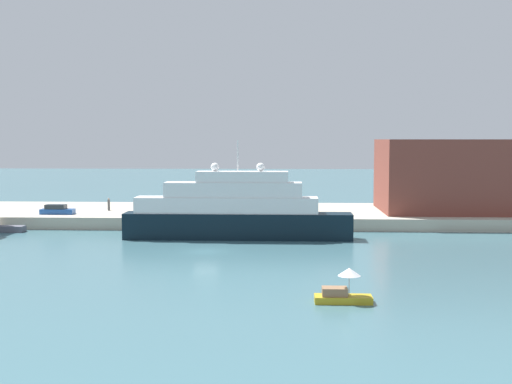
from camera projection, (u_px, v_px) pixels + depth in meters
name	position (u px, v px, depth m)	size (l,w,h in m)	color
ground	(206.00, 251.00, 71.30)	(400.00, 400.00, 0.00)	#3D6670
quay_dock	(228.00, 215.00, 98.15)	(110.00, 22.06, 1.64)	#B7AD99
large_yacht	(235.00, 212.00, 80.09)	(27.39, 3.57, 11.84)	black
small_motorboat	(343.00, 291.00, 48.81)	(4.21, 1.67, 2.59)	#B7991E
work_barge	(4.00, 229.00, 86.32)	(5.24, 1.60, 0.79)	#595966
harbor_building	(452.00, 175.00, 95.83)	(20.32, 15.42, 10.33)	brown
parked_car	(57.00, 210.00, 92.17)	(4.57, 1.68, 1.35)	#1E4C99
person_figure	(109.00, 205.00, 96.75)	(0.36, 0.36, 1.82)	#4C4C4C
mooring_bollard	(213.00, 215.00, 87.97)	(0.44, 0.44, 0.65)	black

